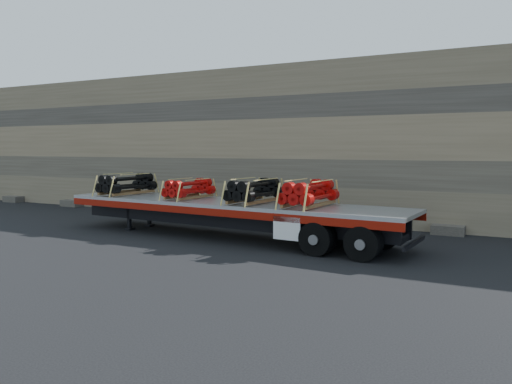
% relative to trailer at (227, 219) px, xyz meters
% --- Properties ---
extents(ground, '(120.00, 120.00, 0.00)m').
position_rel_trailer_xyz_m(ground, '(0.09, -0.24, -0.68)').
color(ground, black).
rests_on(ground, ground).
extents(rock_wall, '(44.00, 3.00, 7.00)m').
position_rel_trailer_xyz_m(rock_wall, '(0.09, 6.26, 2.82)').
color(rock_wall, '#7A6B54').
rests_on(rock_wall, ground).
extents(trailer, '(13.68, 3.43, 1.35)m').
position_rel_trailer_xyz_m(trailer, '(0.00, 0.00, 0.00)').
color(trailer, '#B2B5BA').
rests_on(trailer, ground).
extents(bundle_front, '(1.31, 2.41, 0.83)m').
position_rel_trailer_xyz_m(bundle_front, '(-5.04, 0.31, 1.09)').
color(bundle_front, black).
rests_on(bundle_front, trailer).
extents(bundle_midfront, '(1.14, 2.09, 0.72)m').
position_rel_trailer_xyz_m(bundle_midfront, '(-1.75, 0.11, 1.04)').
color(bundle_midfront, '#AA0B09').
rests_on(bundle_midfront, trailer).
extents(bundle_midrear, '(1.29, 2.37, 0.82)m').
position_rel_trailer_xyz_m(bundle_midrear, '(1.17, -0.07, 1.09)').
color(bundle_midrear, black).
rests_on(bundle_midrear, trailer).
extents(bundle_rear, '(1.32, 2.42, 0.84)m').
position_rel_trailer_xyz_m(bundle_rear, '(3.28, -0.20, 1.10)').
color(bundle_rear, '#AA0B09').
rests_on(bundle_rear, trailer).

